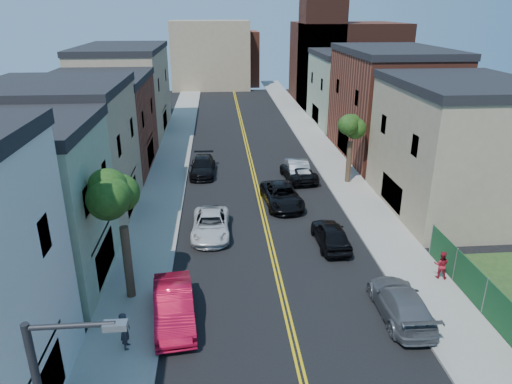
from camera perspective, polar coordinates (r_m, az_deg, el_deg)
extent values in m
cube|color=gray|center=(49.53, -10.12, 4.67)|extent=(3.20, 100.00, 0.15)
cube|color=gray|center=(50.52, 8.07, 5.13)|extent=(3.20, 100.00, 0.15)
cube|color=gray|center=(49.39, -8.10, 4.75)|extent=(0.30, 100.00, 0.15)
cube|color=gray|center=(50.17, 6.12, 5.10)|extent=(0.30, 100.00, 0.15)
cube|color=gray|center=(27.50, -27.65, -2.18)|extent=(9.00, 8.00, 8.50)
cube|color=#998466|center=(35.36, -22.50, 4.02)|extent=(9.00, 10.00, 9.00)
cube|color=brown|center=(45.73, -18.55, 7.58)|extent=(9.00, 12.00, 8.00)
cube|color=#998466|center=(59.02, -15.65, 11.58)|extent=(9.00, 16.00, 9.50)
cube|color=#998466|center=(36.93, 23.17, 4.61)|extent=(9.00, 12.00, 9.00)
cube|color=brown|center=(49.25, 15.93, 10.00)|extent=(9.00, 14.00, 10.00)
cube|color=gray|center=(62.47, 11.46, 11.99)|extent=(9.00, 12.00, 8.50)
cube|color=#4C2319|center=(78.46, 10.88, 15.19)|extent=(16.00, 14.00, 12.00)
cube|color=#4C2319|center=(73.02, 8.02, 18.85)|extent=(6.00, 6.00, 22.00)
cube|color=#998466|center=(89.62, -5.54, 16.21)|extent=(14.00, 8.00, 12.00)
cube|color=brown|center=(93.75, -2.96, 15.89)|extent=(10.00, 8.00, 10.00)
cube|color=#143F1E|center=(24.72, 27.77, -13.17)|extent=(0.04, 15.00, 1.90)
cylinder|color=#37291B|center=(24.87, -15.32, -8.23)|extent=(0.44, 0.44, 3.96)
sphere|color=#173C10|center=(23.09, -16.36, 1.14)|extent=(5.20, 5.20, 5.20)
sphere|color=#173C10|center=(22.30, -15.51, 3.34)|extent=(3.90, 3.90, 3.90)
sphere|color=#173C10|center=(23.86, -17.23, 0.36)|extent=(3.64, 3.64, 3.64)
cylinder|color=#37291B|center=(40.74, 11.21, 3.61)|extent=(0.44, 0.44, 3.52)
sphere|color=#173C10|center=(39.77, 11.60, 8.75)|extent=(4.40, 4.40, 4.40)
sphere|color=#173C10|center=(39.41, 12.45, 9.88)|extent=(3.30, 3.30, 3.30)
sphere|color=#173C10|center=(40.16, 10.77, 8.28)|extent=(3.08, 3.08, 3.08)
cylinder|color=black|center=(10.73, -21.62, -14.89)|extent=(1.80, 0.12, 0.12)
cube|color=slate|center=(10.53, -16.73, -15.29)|extent=(0.50, 0.25, 0.15)
imported|color=red|center=(23.37, -9.96, -13.50)|extent=(2.41, 5.41, 1.72)
imported|color=silver|center=(31.28, -5.52, -3.99)|extent=(2.55, 5.33, 1.47)
imported|color=#565A5E|center=(31.78, -5.52, -3.57)|extent=(1.87, 4.32, 1.45)
imported|color=black|center=(42.72, -6.51, 3.12)|extent=(2.32, 5.35, 1.53)
imported|color=#595B61|center=(24.46, 17.21, -12.75)|extent=(2.21, 5.31, 1.54)
imported|color=black|center=(30.15, 9.10, -5.09)|extent=(1.93, 4.63, 1.57)
imported|color=#9A9DA1|center=(42.00, 5.00, 2.95)|extent=(1.92, 5.13, 1.67)
imported|color=black|center=(41.33, 5.16, 2.48)|extent=(3.01, 5.47, 1.45)
imported|color=black|center=(35.81, 3.16, -0.44)|extent=(3.08, 5.83, 1.56)
imported|color=#25252C|center=(22.05, -15.61, -15.91)|extent=(0.44, 0.66, 1.77)
imported|color=maroon|center=(28.05, 21.58, -8.22)|extent=(0.95, 0.86, 1.60)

